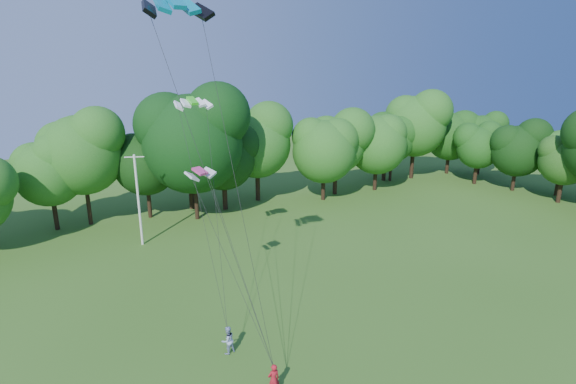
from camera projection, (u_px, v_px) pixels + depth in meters
utility_pole at (138, 200)px, 40.48m from camera, size 1.63×0.64×8.50m
kite_flyer_left at (274, 380)px, 22.67m from camera, size 0.65×0.43×1.76m
kite_flyer_right at (228, 340)px, 25.93m from camera, size 0.94×0.80×1.70m
kite_teal at (175, 2)px, 21.19m from camera, size 3.26×1.55×0.82m
kite_green at (192, 101)px, 31.45m from camera, size 2.62×1.28×0.55m
kite_pink at (200, 171)px, 27.68m from camera, size 2.08×1.50×0.39m
tree_back_center at (192, 124)px, 45.62m from camera, size 11.29×11.29×16.42m
tree_back_east at (386, 140)px, 62.60m from camera, size 6.40×6.40×9.31m
tree_flank_east at (566, 156)px, 52.51m from camera, size 6.25×6.25×9.09m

